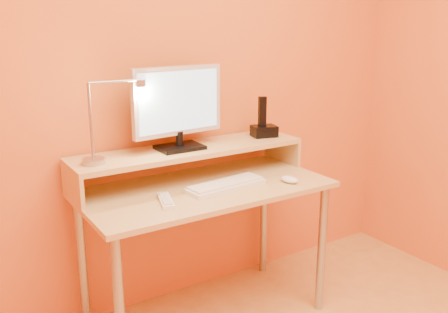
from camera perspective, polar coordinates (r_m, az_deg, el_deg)
wall_back at (r=2.54m, az=-6.03°, el=9.98°), size 3.00×0.04×2.50m
desk_leg_fr at (r=2.64m, az=11.30°, el=-10.50°), size 0.04×0.04×0.69m
desk_leg_bl at (r=2.53m, az=-16.15°, el=-11.95°), size 0.04×0.04×0.69m
desk_leg_br at (r=2.98m, az=4.65°, el=-7.11°), size 0.04×0.04×0.69m
desk_lower at (r=2.37m, az=-2.20°, el=-3.75°), size 1.20×0.60×0.02m
shelf_riser_left at (r=2.27m, az=-17.23°, el=-3.24°), size 0.02×0.30×0.14m
shelf_riser_right at (r=2.79m, az=6.75°, el=0.80°), size 0.02×0.30×0.14m
desk_shelf at (r=2.45m, az=-4.00°, el=0.76°), size 1.20×0.30×0.02m
monitor_foot at (r=2.42m, az=-5.17°, el=1.08°), size 0.22×0.16×0.02m
monitor_neck at (r=2.41m, az=-5.19°, el=2.09°), size 0.04×0.04×0.07m
monitor_panel at (r=2.38m, az=-5.41°, el=6.47°), size 0.49×0.08×0.33m
monitor_back at (r=2.41m, az=-5.67°, el=6.54°), size 0.43×0.05×0.28m
monitor_screen at (r=2.37m, az=-5.20°, el=6.41°), size 0.44×0.04×0.29m
lamp_base at (r=2.23m, az=-14.93°, el=-0.52°), size 0.10×0.10×0.02m
lamp_post at (r=2.19m, az=-15.25°, el=3.94°), size 0.01×0.01×0.33m
lamp_arm at (r=2.21m, az=-12.55°, el=8.52°), size 0.24×0.01×0.01m
lamp_head at (r=2.25m, az=-9.64°, el=8.42°), size 0.04×0.04×0.03m
lamp_bulb at (r=2.25m, az=-9.62°, el=8.01°), size 0.03×0.03×0.00m
phone_dock at (r=2.69m, az=4.68°, el=2.96°), size 0.15×0.13×0.06m
phone_handset at (r=2.66m, az=4.47°, el=5.25°), size 0.04×0.03×0.16m
phone_led at (r=2.67m, az=6.11°, el=2.87°), size 0.01×0.00×0.04m
keyboard at (r=2.34m, az=0.21°, el=-3.44°), size 0.41×0.17×0.02m
mouse at (r=2.43m, az=7.62°, el=-2.66°), size 0.07×0.11×0.03m
remote_control at (r=2.17m, az=-6.81°, el=-5.14°), size 0.10×0.19×0.02m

